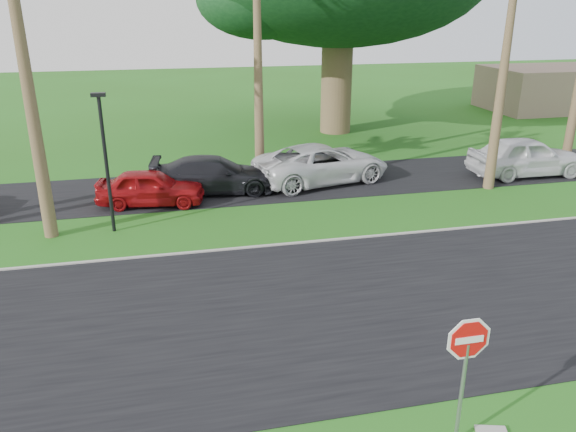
{
  "coord_description": "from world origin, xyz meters",
  "views": [
    {
      "loc": [
        -4.1,
        -10.01,
        7.23
      ],
      "look_at": [
        -0.96,
        3.96,
        1.8
      ],
      "focal_mm": 35.0,
      "sensor_mm": 36.0,
      "label": 1
    }
  ],
  "objects_px": {
    "car_pickup": "(526,157)",
    "stop_sign_near": "(466,356)",
    "car_dark": "(215,175)",
    "car_minivan": "(322,164)",
    "car_red": "(151,188)"
  },
  "relations": [
    {
      "from": "car_dark",
      "to": "stop_sign_near",
      "type": "bearing_deg",
      "value": -163.25
    },
    {
      "from": "stop_sign_near",
      "to": "car_minivan",
      "type": "xyz_separation_m",
      "value": [
        1.92,
        15.34,
        -0.96
      ]
    },
    {
      "from": "car_minivan",
      "to": "car_pickup",
      "type": "relative_size",
      "value": 1.14
    },
    {
      "from": "stop_sign_near",
      "to": "car_minivan",
      "type": "distance_m",
      "value": 15.49
    },
    {
      "from": "car_minivan",
      "to": "car_pickup",
      "type": "bearing_deg",
      "value": -109.79
    },
    {
      "from": "car_dark",
      "to": "car_minivan",
      "type": "xyz_separation_m",
      "value": [
        4.64,
        0.38,
        0.09
      ]
    },
    {
      "from": "stop_sign_near",
      "to": "car_red",
      "type": "bearing_deg",
      "value": 110.64
    },
    {
      "from": "car_pickup",
      "to": "stop_sign_near",
      "type": "bearing_deg",
      "value": 143.42
    },
    {
      "from": "car_pickup",
      "to": "car_red",
      "type": "bearing_deg",
      "value": 92.4
    },
    {
      "from": "car_red",
      "to": "car_minivan",
      "type": "bearing_deg",
      "value": -70.46
    },
    {
      "from": "car_dark",
      "to": "car_minivan",
      "type": "height_order",
      "value": "car_minivan"
    },
    {
      "from": "car_red",
      "to": "car_minivan",
      "type": "xyz_separation_m",
      "value": [
        7.16,
        1.41,
        0.13
      ]
    },
    {
      "from": "stop_sign_near",
      "to": "car_red",
      "type": "relative_size",
      "value": 0.65
    },
    {
      "from": "car_minivan",
      "to": "car_pickup",
      "type": "distance_m",
      "value": 9.19
    },
    {
      "from": "car_dark",
      "to": "car_minivan",
      "type": "relative_size",
      "value": 0.85
    }
  ]
}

